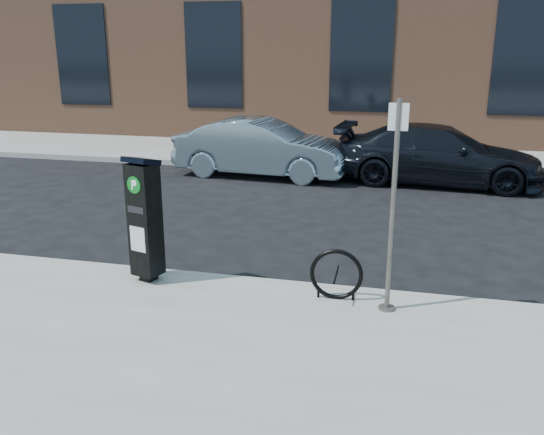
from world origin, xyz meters
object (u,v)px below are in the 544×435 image
(car_silver, at_px, (262,148))
(car_dark, at_px, (438,155))
(bike_rack, at_px, (336,275))
(parking_kiosk, at_px, (145,218))
(sign_pole, at_px, (393,210))

(car_silver, bearing_deg, car_dark, -82.95)
(bike_rack, bearing_deg, car_dark, 77.21)
(parking_kiosk, relative_size, sign_pole, 0.68)
(bike_rack, bearing_deg, sign_pole, -15.04)
(parking_kiosk, bearing_deg, sign_pole, 13.88)
(car_silver, height_order, car_dark, car_silver)
(sign_pole, relative_size, bike_rack, 3.77)
(bike_rack, relative_size, car_silver, 0.15)
(car_silver, xyz_separation_m, car_dark, (4.49, 0.19, -0.02))
(sign_pole, distance_m, car_silver, 8.61)
(bike_rack, distance_m, car_dark, 7.96)
(parking_kiosk, xyz_separation_m, car_dark, (4.20, 7.78, -0.33))
(parking_kiosk, distance_m, car_dark, 8.85)
(parking_kiosk, distance_m, bike_rack, 2.73)
(parking_kiosk, bearing_deg, bike_rack, 16.50)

